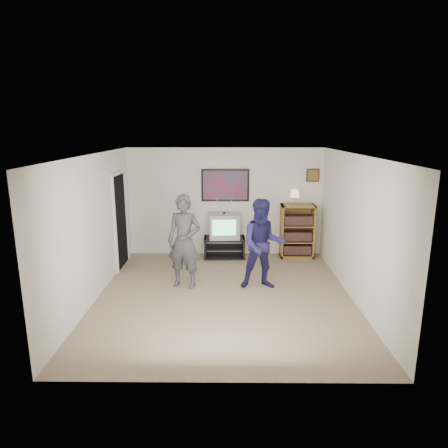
{
  "coord_description": "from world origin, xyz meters",
  "views": [
    {
      "loc": [
        0.06,
        -6.64,
        2.93
      ],
      "look_at": [
        -0.01,
        0.74,
        1.15
      ],
      "focal_mm": 32.0,
      "sensor_mm": 36.0,
      "label": 1
    }
  ],
  "objects_px": {
    "media_stand": "(224,247)",
    "person_short": "(263,244)",
    "person_tall": "(184,241)",
    "bookshelf": "(297,231)",
    "crt_television": "(224,226)"
  },
  "relations": [
    {
      "from": "media_stand",
      "to": "crt_television",
      "type": "xyz_separation_m",
      "value": [
        -0.0,
        0.0,
        0.52
      ]
    },
    {
      "from": "person_short",
      "to": "bookshelf",
      "type": "bearing_deg",
      "value": 59.58
    },
    {
      "from": "media_stand",
      "to": "person_tall",
      "type": "relative_size",
      "value": 0.54
    },
    {
      "from": "crt_television",
      "to": "person_tall",
      "type": "relative_size",
      "value": 0.38
    },
    {
      "from": "person_tall",
      "to": "person_short",
      "type": "bearing_deg",
      "value": 10.43
    },
    {
      "from": "bookshelf",
      "to": "crt_television",
      "type": "bearing_deg",
      "value": -178.3
    },
    {
      "from": "person_short",
      "to": "crt_television",
      "type": "bearing_deg",
      "value": 108.28
    },
    {
      "from": "media_stand",
      "to": "bookshelf",
      "type": "xyz_separation_m",
      "value": [
        1.68,
        0.05,
        0.38
      ]
    },
    {
      "from": "crt_television",
      "to": "person_short",
      "type": "bearing_deg",
      "value": -71.64
    },
    {
      "from": "media_stand",
      "to": "person_tall",
      "type": "height_order",
      "value": "person_tall"
    },
    {
      "from": "media_stand",
      "to": "person_tall",
      "type": "xyz_separation_m",
      "value": [
        -0.73,
        -1.76,
        0.65
      ]
    },
    {
      "from": "person_short",
      "to": "person_tall",
      "type": "bearing_deg",
      "value": 174.13
    },
    {
      "from": "media_stand",
      "to": "person_short",
      "type": "height_order",
      "value": "person_short"
    },
    {
      "from": "person_tall",
      "to": "media_stand",
      "type": "bearing_deg",
      "value": 80.31
    },
    {
      "from": "crt_television",
      "to": "person_short",
      "type": "relative_size",
      "value": 0.4
    }
  ]
}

